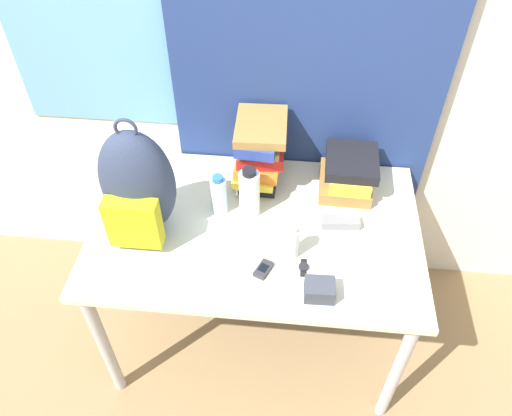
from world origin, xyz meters
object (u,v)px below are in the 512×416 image
at_px(book_stack_center, 349,173).
at_px(camera_pouch, 319,290).
at_px(backpack, 137,187).
at_px(cell_phone, 263,269).
at_px(sunscreen_bottle, 292,242).
at_px(wristwatch, 304,267).
at_px(book_stack_left, 259,152).
at_px(water_bottle, 219,195).
at_px(sports_bottle, 249,193).
at_px(sunglasses_case, 341,222).

xyz_separation_m(book_stack_center, camera_pouch, (-0.11, -0.58, -0.05)).
relative_size(backpack, cell_phone, 5.45).
xyz_separation_m(sunscreen_bottle, wristwatch, (0.05, -0.06, -0.07)).
xyz_separation_m(book_stack_center, wristwatch, (-0.17, -0.46, -0.07)).
distance_m(book_stack_left, cell_phone, 0.52).
distance_m(backpack, book_stack_center, 0.87).
xyz_separation_m(sunscreen_bottle, cell_phone, (-0.10, -0.09, -0.06)).
height_order(water_bottle, sunscreen_bottle, water_bottle).
bearing_deg(backpack, sports_bottle, 17.63).
bearing_deg(sunglasses_case, cell_phone, -138.11).
bearing_deg(water_bottle, sunglasses_case, -4.01).
bearing_deg(book_stack_left, wristwatch, -65.83).
distance_m(book_stack_center, camera_pouch, 0.59).
height_order(book_stack_left, cell_phone, book_stack_left).
bearing_deg(backpack, sunglasses_case, 6.42).
bearing_deg(sunglasses_case, book_stack_left, 145.93).
bearing_deg(cell_phone, sports_bottle, 105.68).
distance_m(backpack, sunglasses_case, 0.80).
relative_size(book_stack_left, sports_bottle, 1.34).
distance_m(backpack, camera_pouch, 0.76).
bearing_deg(sunscreen_bottle, backpack, 172.00).
height_order(backpack, sports_bottle, backpack).
relative_size(water_bottle, sunscreen_bottle, 1.22).
height_order(sunscreen_bottle, cell_phone, sunscreen_bottle).
xyz_separation_m(water_bottle, cell_phone, (0.21, -0.29, -0.08)).
bearing_deg(wristwatch, book_stack_left, 114.17).
xyz_separation_m(book_stack_left, sunglasses_case, (0.35, -0.23, -0.14)).
relative_size(water_bottle, sunglasses_case, 1.21).
xyz_separation_m(backpack, book_stack_center, (0.80, 0.32, -0.14)).
relative_size(sports_bottle, camera_pouch, 2.09).
relative_size(backpack, sports_bottle, 2.27).
height_order(backpack, sunscreen_bottle, backpack).
height_order(book_stack_left, wristwatch, book_stack_left).
bearing_deg(sports_bottle, wristwatch, -49.61).
height_order(sunglasses_case, camera_pouch, camera_pouch).
distance_m(book_stack_center, sunglasses_case, 0.24).
height_order(sports_bottle, cell_phone, sports_bottle).
bearing_deg(sunglasses_case, sports_bottle, 173.76).
distance_m(sunglasses_case, camera_pouch, 0.35).
height_order(backpack, book_stack_left, backpack).
height_order(backpack, sunglasses_case, backpack).
bearing_deg(book_stack_center, cell_phone, -122.97).
distance_m(sports_bottle, wristwatch, 0.37).
distance_m(backpack, wristwatch, 0.68).
bearing_deg(wristwatch, cell_phone, -169.73).
relative_size(book_stack_center, sunscreen_bottle, 1.71).
distance_m(book_stack_center, sunscreen_bottle, 0.46).
height_order(book_stack_center, cell_phone, book_stack_center).
bearing_deg(cell_phone, sunglasses_case, 41.89).
height_order(water_bottle, camera_pouch, water_bottle).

